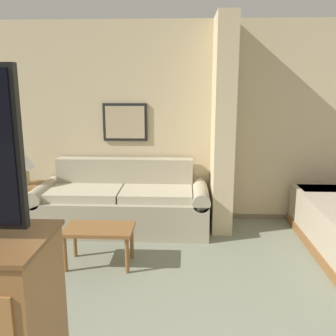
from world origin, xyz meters
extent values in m
cube|color=#CCB78E|center=(0.00, 3.99, 1.30)|extent=(7.36, 0.12, 2.60)
cube|color=#70644E|center=(0.00, 3.92, 0.03)|extent=(7.36, 0.02, 0.06)
cube|color=black|center=(-1.29, 3.92, 1.31)|extent=(0.59, 0.02, 0.49)
cube|color=tan|center=(-1.29, 3.90, 1.31)|extent=(0.52, 0.01, 0.42)
cube|color=#CCB78E|center=(-0.03, 3.62, 1.30)|extent=(0.24, 0.64, 2.60)
cube|color=tan|center=(-1.29, 3.47, 0.22)|extent=(1.79, 0.84, 0.44)
cube|color=tan|center=(-1.29, 3.79, 0.64)|extent=(1.79, 0.20, 0.42)
cube|color=tan|center=(-2.27, 3.47, 0.22)|extent=(0.19, 0.84, 0.44)
cylinder|color=tan|center=(-2.27, 3.47, 0.48)|extent=(0.21, 0.84, 0.21)
cube|color=tan|center=(-0.30, 3.47, 0.22)|extent=(0.19, 0.84, 0.44)
cylinder|color=tan|center=(-0.30, 3.47, 0.48)|extent=(0.21, 0.84, 0.21)
cube|color=#BAAF94|center=(-1.73, 3.42, 0.49)|extent=(0.87, 0.60, 0.10)
cube|color=#BAAF94|center=(-0.84, 3.42, 0.49)|extent=(0.87, 0.60, 0.10)
cube|color=brown|center=(-1.35, 2.50, 0.38)|extent=(0.69, 0.41, 0.04)
cylinder|color=brown|center=(-1.65, 2.34, 0.18)|extent=(0.04, 0.04, 0.36)
cylinder|color=brown|center=(-1.05, 2.34, 0.18)|extent=(0.04, 0.04, 0.36)
cylinder|color=brown|center=(-1.65, 2.67, 0.18)|extent=(0.04, 0.04, 0.36)
cylinder|color=brown|center=(-1.05, 2.67, 0.18)|extent=(0.04, 0.04, 0.36)
cube|color=brown|center=(-2.53, 3.51, 0.55)|extent=(0.42, 0.42, 0.04)
cylinder|color=brown|center=(-2.71, 3.33, 0.26)|extent=(0.04, 0.04, 0.53)
cylinder|color=brown|center=(-2.35, 3.33, 0.26)|extent=(0.04, 0.04, 0.53)
cylinder|color=brown|center=(-2.71, 3.69, 0.26)|extent=(0.04, 0.04, 0.53)
cylinder|color=brown|center=(-2.35, 3.69, 0.26)|extent=(0.04, 0.04, 0.53)
cylinder|color=tan|center=(-2.53, 3.51, 0.64)|extent=(0.15, 0.15, 0.16)
cylinder|color=tan|center=(-2.53, 3.51, 0.75)|extent=(0.02, 0.02, 0.06)
cone|color=silver|center=(-2.53, 3.51, 0.90)|extent=(0.31, 0.31, 0.23)
camera|label=1|loc=(-0.50, -0.99, 1.80)|focal=40.00mm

